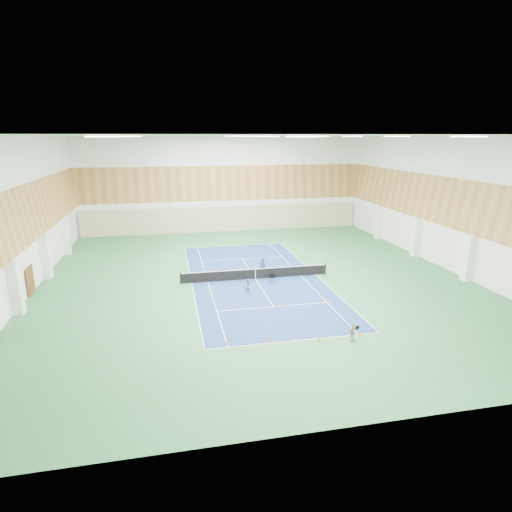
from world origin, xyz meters
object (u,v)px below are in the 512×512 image
(coach, at_px, (262,266))
(child_court, at_px, (248,286))
(tennis_net, at_px, (255,273))
(ball_cart, at_px, (272,279))
(child_apron, at_px, (352,333))

(coach, relative_size, child_court, 1.38)
(tennis_net, bearing_deg, coach, 50.61)
(ball_cart, bearing_deg, child_apron, -78.25)
(child_apron, bearing_deg, tennis_net, 82.84)
(coach, bearing_deg, child_apron, 86.14)
(ball_cart, bearing_deg, tennis_net, 129.32)
(coach, bearing_deg, ball_cart, 82.63)
(child_court, height_order, ball_cart, child_court)
(child_apron, relative_size, ball_cart, 1.35)
(child_court, xyz_separation_m, ball_cart, (2.38, 1.88, -0.17))
(coach, xyz_separation_m, ball_cart, (0.30, -2.44, -0.39))
(coach, height_order, child_apron, coach)
(coach, distance_m, child_apron, 13.83)
(coach, xyz_separation_m, child_court, (-2.08, -4.32, -0.22))
(tennis_net, height_order, coach, coach)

